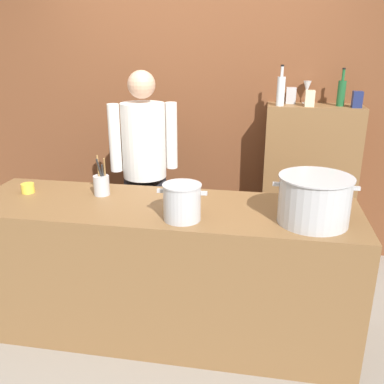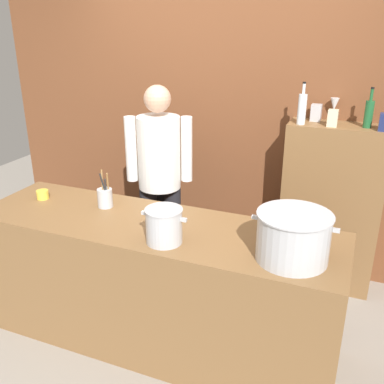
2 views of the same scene
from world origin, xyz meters
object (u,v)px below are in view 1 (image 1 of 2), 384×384
Objects in this scene: utensil_crock at (102,184)px; butter_jar at (28,188)px; wine_bottle_green at (341,92)px; chef at (144,161)px; stockpot_large at (314,200)px; spice_tin_silver at (291,95)px; wine_glass_tall at (307,88)px; spice_tin_cream at (310,98)px; stockpot_small at (182,202)px; wine_bottle_clear at (281,90)px; spice_tin_navy at (357,99)px.

utensil_crock is 0.51m from butter_jar.
chef is at bearing -164.43° from wine_bottle_green.
chef is at bearing 144.78° from stockpot_large.
spice_tin_silver is (1.73, 1.18, 0.51)m from butter_jar.
wine_glass_tall is at bearing 40.82° from utensil_crock.
spice_tin_cream is at bearing 29.01° from butter_jar.
butter_jar is (-1.10, 0.26, -0.07)m from stockpot_small.
wine_bottle_clear reaches higher than spice_tin_navy.
wine_bottle_green is 1.61× the size of wine_glass_tall.
wine_bottle_clear reaches higher than utensil_crock.
wine_bottle_clear reaches higher than wine_glass_tall.
wine_glass_tall is at bearing 33.24° from butter_jar.
spice_tin_navy is 0.35m from spice_tin_cream.
chef is 9.16× the size of wine_glass_tall.
butter_jar is 0.27× the size of wine_bottle_clear.
wine_bottle_green is 0.28m from wine_glass_tall.
spice_tin_navy reaches higher than butter_jar.
utensil_crock is at bearing 5.40° from butter_jar.
spice_tin_cream is (0.23, 0.01, -0.06)m from wine_bottle_clear.
wine_glass_tall is 0.42m from spice_tin_navy.
utensil_crock is 1.59m from wine_bottle_clear.
butter_jar is 2.44m from wine_bottle_green.
spice_tin_cream is at bearing -166.07° from wine_bottle_green.
stockpot_small is 1.57m from spice_tin_cream.
stockpot_large is at bearing -5.62° from butter_jar.
chef is 1.21m from wine_bottle_clear.
stockpot_small is 2.29× the size of spice_tin_cream.
butter_jar is 0.30× the size of wine_bottle_green.
spice_tin_navy is 0.52m from spice_tin_silver.
spice_tin_silver is at bearing 42.74° from utensil_crock.
stockpot_small is 1.73m from wine_glass_tall.
wine_bottle_clear reaches higher than butter_jar.
chef is at bearing -167.76° from spice_tin_navy.
wine_bottle_green reaches higher than wine_glass_tall.
wine_glass_tall is 1.46× the size of spice_tin_cream.
chef is at bearing 117.62° from stockpot_small.
butter_jar is at bearing 174.38° from stockpot_large.
stockpot_large is 1.58× the size of wine_bottle_green.
wine_glass_tall is 1.45× the size of spice_tin_navy.
stockpot_small is 1.76m from wine_bottle_green.
wine_glass_tall reaches higher than butter_jar.
wine_bottle_green is 0.14m from spice_tin_navy.
stockpot_large is 1.47× the size of wine_bottle_clear.
utensil_crock reaches higher than stockpot_small.
spice_tin_cream reaches higher than utensil_crock.
spice_tin_navy is at bearing 24.83° from butter_jar.
chef is 1.32m from spice_tin_silver.
wine_bottle_clear is at bearing -171.81° from wine_bottle_green.
spice_tin_cream is (0.01, -0.18, -0.06)m from wine_glass_tall.
butter_jar is (-1.83, 0.18, -0.10)m from stockpot_large.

